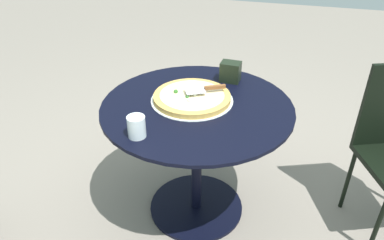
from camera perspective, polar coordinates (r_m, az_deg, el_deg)
The scene contains 6 objects.
ground_plane at distance 2.29m, azimuth 0.66°, elevation -13.35°, with size 10.00×10.00×0.00m, color gray.
patio_table at distance 1.95m, azimuth 0.75°, elevation -2.56°, with size 0.97×0.97×0.71m.
pizza_on_tray at distance 1.88m, azimuth -0.01°, elevation 3.53°, with size 0.42×0.42×0.05m.
pizza_server at distance 1.88m, azimuth 2.13°, elevation 4.89°, with size 0.21×0.14×0.02m.
drinking_cup at distance 1.60m, azimuth -8.62°, elevation -1.04°, with size 0.08×0.08×0.10m, color silver.
napkin_dispenser at distance 2.08m, azimuth 5.99°, elevation 7.47°, with size 0.11×0.08×0.11m, color black.
Camera 1 is at (0.41, -1.56, 1.62)m, focal length 34.30 mm.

